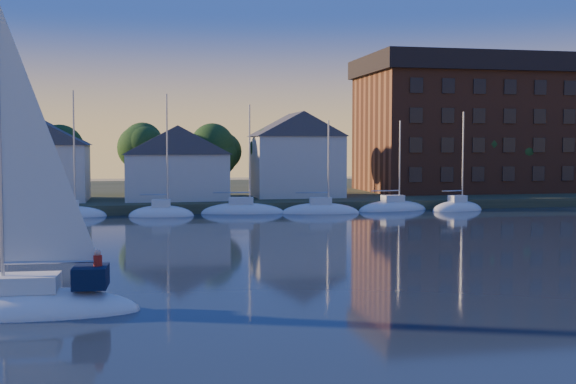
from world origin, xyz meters
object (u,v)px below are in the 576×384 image
object	(u,v)px
clubhouse_east	(296,154)
hero_sailboat	(31,300)
clubhouse_west	(25,155)
clubhouse_centre	(176,162)
condo_block	(479,124)

from	to	relation	value
clubhouse_east	hero_sailboat	xyz separation A→B (m)	(-22.52, -51.10, -5.40)
clubhouse_east	clubhouse_west	bearing A→B (deg)	-178.09
clubhouse_west	clubhouse_east	xyz separation A→B (m)	(30.00, 1.00, 0.07)
hero_sailboat	clubhouse_centre	bearing A→B (deg)	-96.74
clubhouse_centre	hero_sailboat	bearing A→B (deg)	-99.84
clubhouse_centre	condo_block	size ratio (longest dim) A/B	0.37
clubhouse_west	clubhouse_centre	world-z (taller)	clubhouse_west
clubhouse_centre	hero_sailboat	size ratio (longest dim) A/B	0.80
clubhouse_east	hero_sailboat	size ratio (longest dim) A/B	0.73
clubhouse_west	hero_sailboat	bearing A→B (deg)	-81.51
clubhouse_west	clubhouse_east	size ratio (longest dim) A/B	1.30
clubhouse_west	clubhouse_east	bearing A→B (deg)	1.91
clubhouse_centre	hero_sailboat	xyz separation A→B (m)	(-8.52, -49.10, -4.53)
hero_sailboat	clubhouse_east	bearing A→B (deg)	-110.68
clubhouse_centre	clubhouse_east	xyz separation A→B (m)	(14.00, 2.00, 0.87)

